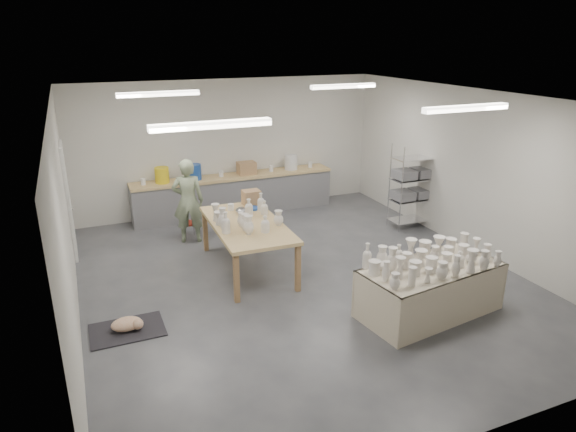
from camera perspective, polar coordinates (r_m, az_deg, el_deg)
name	(u,v)px	position (r m, az deg, el deg)	size (l,w,h in m)	color
room	(293,159)	(8.09, 0.60, 6.34)	(8.00, 8.02, 3.00)	#424449
back_counter	(234,193)	(11.79, -5.98, 2.57)	(4.60, 0.60, 1.24)	tan
wire_shelf	(412,185)	(11.11, 13.65, 3.37)	(0.88, 0.48, 1.80)	silver
drying_table	(429,287)	(7.83, 15.44, -7.58)	(2.21, 1.28, 1.11)	olive
work_table	(246,221)	(8.85, -4.64, -0.57)	(1.22, 2.33, 1.23)	tan
rug	(127,330)	(7.66, -17.43, -11.99)	(1.00, 0.70, 0.02)	black
cat	(128,324)	(7.60, -17.34, -11.36)	(0.50, 0.42, 0.18)	white
potter	(188,201)	(10.18, -11.03, 1.65)	(0.61, 0.40, 1.68)	gray
red_stool	(187,224)	(10.61, -11.15, -0.88)	(0.33, 0.33, 0.30)	#B72D1A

